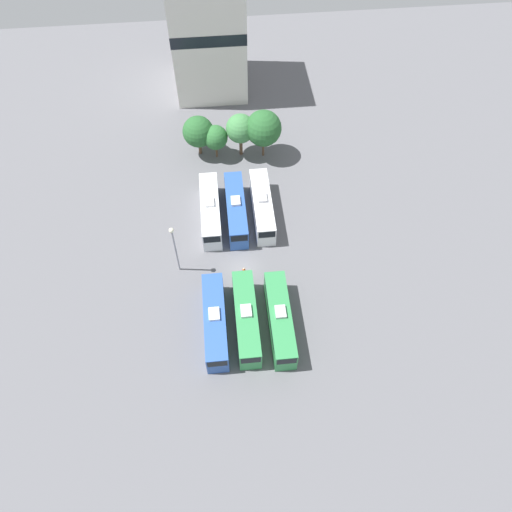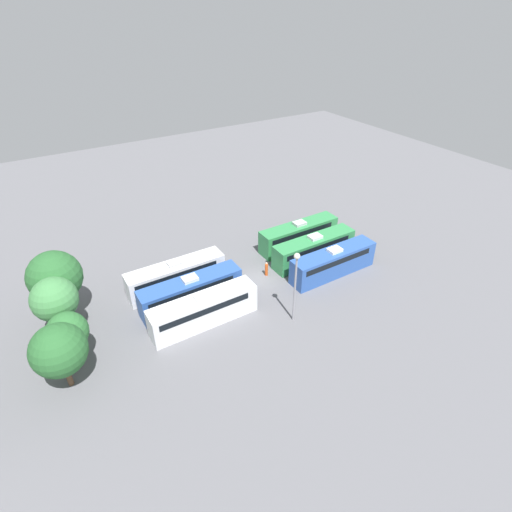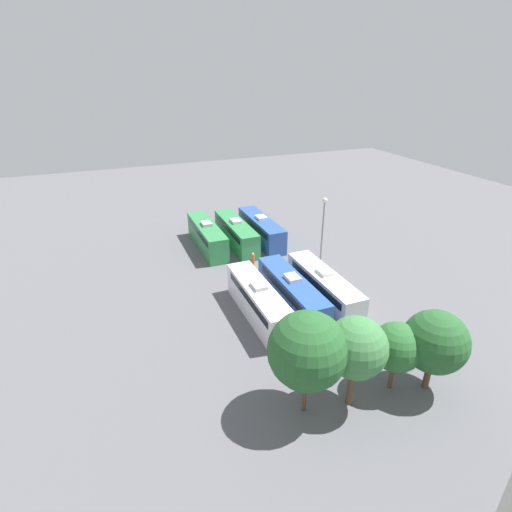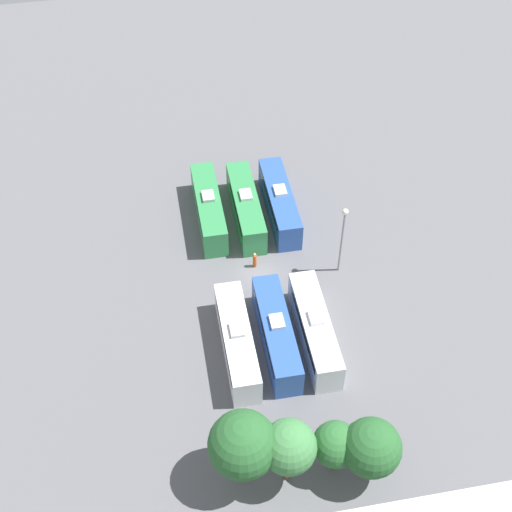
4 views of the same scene
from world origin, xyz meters
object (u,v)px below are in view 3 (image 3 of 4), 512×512
Objects in this scene: bus_0 at (261,229)px; bus_5 at (259,301)px; bus_1 at (236,233)px; tree_0 at (435,342)px; bus_4 at (292,293)px; tree_3 at (307,351)px; worker_person at (253,260)px; light_pole at (323,220)px; bus_2 at (207,235)px; tree_2 at (356,348)px; bus_3 at (324,287)px; tree_1 at (397,347)px.

bus_5 is (7.21, 16.81, 0.00)m from bus_0.
tree_0 is at bearing 98.20° from bus_1.
tree_3 is at bearing 67.34° from bus_4.
light_pole reaches higher than worker_person.
bus_2 is at bearing -7.36° from bus_1.
bus_0 is 1.00× the size of bus_2.
bus_2 is 1.62× the size of tree_2.
bus_3 is 13.35m from tree_0.
bus_4 is 11.64m from light_pole.
tree_3 reaches higher than bus_3.
tree_0 is at bearing 101.32° from worker_person.
light_pole is at bearing -118.68° from bus_3.
bus_0 and bus_4 have the same top height.
bus_4 is at bearing 45.15° from light_pole.
bus_0 and bus_2 have the same top height.
bus_5 is at bearing 0.70° from bus_3.
tree_2 is at bearing 64.99° from light_pole.
tree_0 is (-4.40, 13.26, 2.34)m from bus_4.
tree_2 is (1.69, 12.47, 3.03)m from bus_4.
bus_1 is 17.16m from bus_5.
bus_2 is (3.80, -0.49, 0.00)m from bus_1.
bus_1 is 1.38× the size of light_pole.
tree_0 reaches higher than bus_0.
bus_5 is 10.55m from worker_person.
bus_5 is (3.53, 0.24, 0.00)m from bus_4.
light_pole is 1.49× the size of tree_1.
bus_2 is at bearing -86.10° from tree_2.
tree_2 reaches higher than bus_5.
bus_1 is at bearing -48.63° from light_pole.
bus_2 is 1.38× the size of light_pole.
bus_3 is 6.96m from bus_5.
bus_1 and bus_2 have the same top height.
bus_5 is 14.38m from light_pole.
bus_1 is 1.00× the size of bus_4.
tree_1 is at bearing -21.88° from tree_0.
tree_2 is at bearing 86.18° from worker_person.
light_pole is (-7.99, 1.91, 4.61)m from worker_person.
light_pole is at bearing -106.11° from tree_1.
bus_3 is 1.62× the size of tree_2.
tree_3 is (8.63, 28.44, 3.33)m from bus_0.
tree_1 is at bearing 99.12° from bus_4.
tree_0 is (-0.72, 29.84, 2.34)m from bus_0.
tree_2 reaches higher than bus_1.
tree_0 is at bearing 172.65° from tree_2.
tree_3 is at bearing 87.52° from bus_2.
bus_2 is 29.73m from tree_2.
bus_0 is 1.45× the size of tree_3.
bus_2 is at bearing -67.49° from bus_3.
bus_4 is at bearing -80.88° from tree_1.
tree_3 is (1.42, 11.63, 3.33)m from bus_5.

